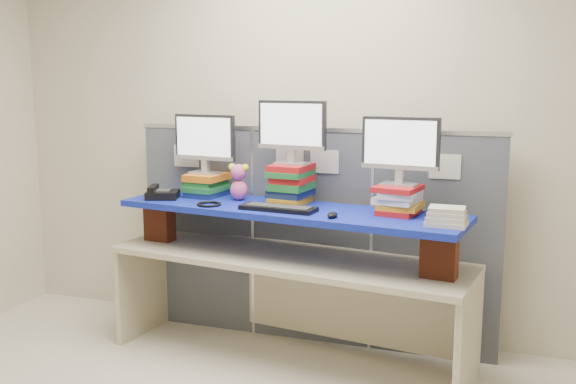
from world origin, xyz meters
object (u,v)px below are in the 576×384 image
at_px(desk, 288,277).
at_px(monitor_center, 292,128).
at_px(blue_board, 288,211).
at_px(monitor_right, 400,147).
at_px(keyboard, 278,208).
at_px(desk_phone, 161,194).
at_px(monitor_left, 205,140).

bearing_deg(desk, monitor_center, 104.93).
xyz_separation_m(blue_board, monitor_right, (0.70, 0.02, 0.43)).
xyz_separation_m(blue_board, keyboard, (-0.03, -0.11, 0.04)).
distance_m(desk, blue_board, 0.44).
bearing_deg(monitor_center, desk_phone, -165.78).
distance_m(desk, monitor_center, 0.97).
distance_m(monitor_left, monitor_right, 1.40).
xyz_separation_m(monitor_left, monitor_center, (0.67, -0.09, 0.11)).
bearing_deg(desk, blue_board, 95.93).
height_order(monitor_left, monitor_right, monitor_right).
height_order(monitor_center, keyboard, monitor_center).
bearing_deg(monitor_right, blue_board, -170.32).
height_order(blue_board, monitor_center, monitor_center).
bearing_deg(blue_board, desk, -84.07).
bearing_deg(monitor_left, desk_phone, -133.57).
distance_m(desk, monitor_right, 1.12).
height_order(blue_board, desk_phone, desk_phone).
bearing_deg(monitor_center, monitor_right, 0.00).
distance_m(monitor_left, desk_phone, 0.48).
bearing_deg(blue_board, monitor_right, 9.68).
bearing_deg(monitor_center, monitor_left, 180.00).
bearing_deg(desk_phone, monitor_left, 19.11).
height_order(desk, blue_board, blue_board).
distance_m(blue_board, desk_phone, 0.93).
bearing_deg(desk_phone, blue_board, -20.68).
distance_m(blue_board, monitor_right, 0.83).
distance_m(blue_board, monitor_center, 0.53).
relative_size(desk, monitor_right, 5.17).
relative_size(desk, blue_board, 1.08).
bearing_deg(monitor_left, keyboard, -18.50).
relative_size(monitor_left, desk_phone, 1.80).
relative_size(monitor_right, keyboard, 0.95).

